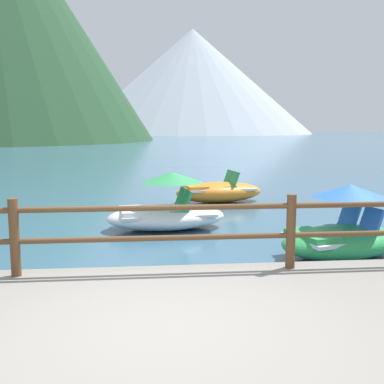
# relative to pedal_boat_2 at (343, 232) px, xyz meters

# --- Properties ---
(ground_plane) EXTENTS (200.00, 200.00, 0.00)m
(ground_plane) POSITION_rel_pedal_boat_2_xyz_m (-3.18, 36.67, -0.41)
(ground_plane) COLOR #38607A
(dock_railing) EXTENTS (23.92, 0.12, 0.95)m
(dock_railing) POSITION_rel_pedal_boat_2_xyz_m (-3.18, -1.78, 0.56)
(dock_railing) COLOR brown
(dock_railing) RESTS_ON promenade_dock
(pedal_boat_2) EXTENTS (2.56, 1.91, 1.23)m
(pedal_boat_2) POSITION_rel_pedal_boat_2_xyz_m (0.00, 0.00, 0.00)
(pedal_boat_2) COLOR green
(pedal_boat_2) RESTS_ON ground
(pedal_boat_3) EXTENTS (2.69, 1.70, 1.23)m
(pedal_boat_3) POSITION_rel_pedal_boat_2_xyz_m (-2.88, 2.41, -0.01)
(pedal_boat_3) COLOR white
(pedal_boat_3) RESTS_ON ground
(pedal_boat_5) EXTENTS (2.71, 1.63, 0.90)m
(pedal_boat_5) POSITION_rel_pedal_boat_2_xyz_m (-1.24, 5.78, -0.11)
(pedal_boat_5) COLOR orange
(pedal_boat_5) RESTS_ON ground
(distant_peak) EXTENTS (60.47, 60.47, 26.22)m
(distant_peak) POSITION_rel_pedal_boat_2_xyz_m (8.54, 114.21, 12.70)
(distant_peak) COLOR #A8B2C1
(distant_peak) RESTS_ON ground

